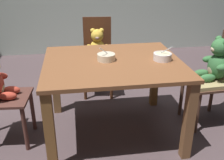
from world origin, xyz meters
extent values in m
cube|color=#4E3F41|center=(0.00, 0.00, -0.02)|extent=(5.20, 5.20, 0.04)
cube|color=brown|center=(0.00, 0.00, 0.70)|extent=(1.18, 1.01, 0.03)
cube|color=brown|center=(-0.54, -0.45, 0.34)|extent=(0.07, 0.07, 0.69)
cube|color=brown|center=(0.54, -0.45, 0.34)|extent=(0.07, 0.07, 0.69)
cube|color=brown|center=(-0.54, 0.45, 0.34)|extent=(0.07, 0.07, 0.69)
cube|color=brown|center=(0.54, 0.45, 0.34)|extent=(0.07, 0.07, 0.69)
cube|color=#4E2A18|center=(-0.05, 0.86, 0.43)|extent=(0.41, 0.45, 0.02)
cube|color=#4E2A18|center=(-0.03, 1.05, 0.67)|extent=(0.34, 0.05, 0.46)
cylinder|color=#4E2A18|center=(-0.22, 0.69, 0.21)|extent=(0.04, 0.04, 0.42)
cylinder|color=#4E2A18|center=(0.09, 0.66, 0.21)|extent=(0.04, 0.04, 0.42)
cylinder|color=#4E2A18|center=(-0.19, 1.05, 0.21)|extent=(0.04, 0.04, 0.42)
cylinder|color=#4E2A18|center=(0.12, 1.02, 0.21)|extent=(0.04, 0.04, 0.42)
ellipsoid|color=gold|center=(-0.04, 0.93, 0.55)|extent=(0.20, 0.18, 0.21)
ellipsoid|color=beige|center=(-0.05, 0.88, 0.54)|extent=(0.11, 0.07, 0.13)
sphere|color=gold|center=(-0.04, 0.92, 0.71)|extent=(0.15, 0.15, 0.15)
ellipsoid|color=beige|center=(-0.05, 0.86, 0.70)|extent=(0.06, 0.06, 0.04)
sphere|color=gold|center=(-0.09, 0.93, 0.77)|extent=(0.06, 0.06, 0.06)
sphere|color=gold|center=(0.01, 0.92, 0.77)|extent=(0.06, 0.06, 0.06)
ellipsoid|color=gold|center=(-0.15, 0.91, 0.58)|extent=(0.07, 0.13, 0.06)
ellipsoid|color=gold|center=(0.06, 0.89, 0.58)|extent=(0.07, 0.13, 0.06)
ellipsoid|color=gold|center=(-0.10, 0.82, 0.47)|extent=(0.08, 0.15, 0.07)
ellipsoid|color=gold|center=(0.00, 0.81, 0.47)|extent=(0.08, 0.15, 0.07)
cube|color=#512E26|center=(-0.94, 0.01, 0.43)|extent=(0.45, 0.41, 0.02)
cylinder|color=#512E26|center=(-0.78, -0.16, 0.21)|extent=(0.04, 0.04, 0.42)
cylinder|color=#512E26|center=(-0.75, 0.15, 0.21)|extent=(0.04, 0.04, 0.42)
ellipsoid|color=beige|center=(-0.96, 0.01, 0.55)|extent=(0.07, 0.12, 0.14)
ellipsoid|color=#BB3E2D|center=(-0.98, 0.13, 0.59)|extent=(0.14, 0.08, 0.06)
ellipsoid|color=#BB3E2D|center=(-0.90, -0.05, 0.48)|extent=(0.16, 0.08, 0.07)
ellipsoid|color=#BB3E2D|center=(-0.89, 0.06, 0.48)|extent=(0.16, 0.08, 0.07)
cube|color=#4D3124|center=(0.94, 0.03, 0.43)|extent=(0.43, 0.42, 0.02)
cylinder|color=#4D3124|center=(0.76, 0.19, 0.21)|extent=(0.04, 0.04, 0.42)
cylinder|color=#4D3124|center=(0.77, -0.15, 0.21)|extent=(0.04, 0.04, 0.42)
cylinder|color=#4D3124|center=(1.11, 0.21, 0.21)|extent=(0.04, 0.04, 0.42)
cube|color=tan|center=(0.94, 0.03, 0.46)|extent=(0.40, 0.39, 0.04)
ellipsoid|color=#386F3C|center=(1.01, 0.04, 0.60)|extent=(0.19, 0.22, 0.25)
ellipsoid|color=beige|center=(0.95, 0.03, 0.59)|extent=(0.07, 0.12, 0.15)
sphere|color=#386F3C|center=(1.00, 0.04, 0.78)|extent=(0.17, 0.17, 0.17)
ellipsoid|color=beige|center=(0.94, 0.03, 0.77)|extent=(0.06, 0.07, 0.05)
sphere|color=#386F3C|center=(1.01, 0.10, 0.85)|extent=(0.06, 0.06, 0.06)
ellipsoid|color=#386F3C|center=(0.98, 0.16, 0.63)|extent=(0.14, 0.08, 0.07)
ellipsoid|color=#386F3C|center=(0.99, -0.08, 0.63)|extent=(0.14, 0.08, 0.07)
ellipsoid|color=#386F3C|center=(0.88, 0.09, 0.51)|extent=(0.16, 0.08, 0.07)
ellipsoid|color=#386F3C|center=(0.89, -0.03, 0.51)|extent=(0.16, 0.08, 0.07)
cylinder|color=silver|center=(0.43, -0.04, 0.75)|extent=(0.16, 0.16, 0.06)
cylinder|color=silver|center=(0.43, -0.04, 0.72)|extent=(0.09, 0.09, 0.01)
cylinder|color=beige|center=(0.43, -0.04, 0.78)|extent=(0.13, 0.13, 0.01)
cylinder|color=#BCBCC1|center=(0.45, -0.06, 0.82)|extent=(0.08, 0.08, 0.08)
ellipsoid|color=#BCBCC1|center=(0.42, -0.03, 0.77)|extent=(0.04, 0.04, 0.01)
cylinder|color=beige|center=(-0.05, 0.03, 0.75)|extent=(0.16, 0.16, 0.06)
cylinder|color=beige|center=(-0.05, 0.03, 0.72)|extent=(0.09, 0.09, 0.01)
cylinder|color=beige|center=(-0.05, 0.03, 0.77)|extent=(0.13, 0.13, 0.01)
cylinder|color=#BCBCC1|center=(-0.08, 0.00, 0.82)|extent=(0.08, 0.08, 0.08)
ellipsoid|color=#BCBCC1|center=(-0.05, 0.03, 0.77)|extent=(0.04, 0.04, 0.01)
camera|label=1|loc=(-0.33, -2.12, 1.50)|focal=42.35mm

